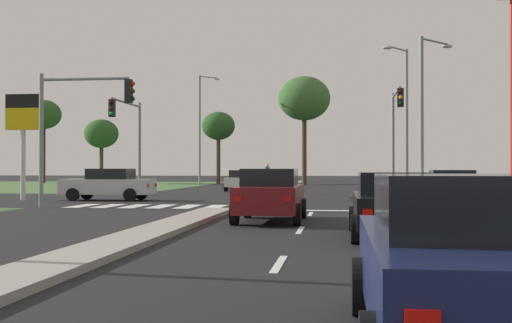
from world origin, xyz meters
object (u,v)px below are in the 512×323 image
(car_black_fourth, at_px, (392,204))
(car_silver_seventh, at_px, (108,184))
(street_lamp_third, at_px, (405,113))
(treeline_third, at_px, (218,127))
(traffic_signal_far_left, at_px, (130,129))
(pedestrian_at_median, at_px, (267,175))
(car_beige_third, at_px, (449,186))
(treeline_fourth, at_px, (304,99))
(car_maroon_second, at_px, (270,195))
(car_white_sixth, at_px, (242,180))
(traffic_signal_far_right, at_px, (396,123))
(fuel_price_totem, at_px, (23,123))
(treeline_second, at_px, (101,134))
(street_lamp_second, at_px, (425,108))
(treeline_near, at_px, (44,115))
(street_lamp_fourth, at_px, (201,125))
(traffic_signal_near_left, at_px, (75,116))
(fastfood_pole_sign, at_px, (512,37))

(car_black_fourth, bearing_deg, car_silver_seventh, 128.65)
(street_lamp_third, distance_m, treeline_third, 30.99)
(traffic_signal_far_left, distance_m, pedestrian_at_median, 8.97)
(car_beige_third, bearing_deg, treeline_fourth, 16.23)
(treeline_third, bearing_deg, car_maroon_second, -77.45)
(car_white_sixth, height_order, traffic_signal_far_right, traffic_signal_far_right)
(car_black_fourth, xyz_separation_m, treeline_fourth, (-4.51, 45.92, 7.34))
(fuel_price_totem, xyz_separation_m, treeline_second, (-8.73, 33.98, 1.24))
(car_maroon_second, distance_m, street_lamp_second, 14.89)
(car_black_fourth, xyz_separation_m, treeline_second, (-25.75, 49.50, 4.35))
(traffic_signal_far_right, xyz_separation_m, street_lamp_third, (0.75, 2.66, 0.78))
(treeline_second, bearing_deg, treeline_near, 166.46)
(car_silver_seventh, bearing_deg, car_maroon_second, -141.27)
(car_white_sixth, relative_size, street_lamp_third, 0.51)
(traffic_signal_far_right, bearing_deg, treeline_near, 139.21)
(car_maroon_second, height_order, traffic_signal_far_left, traffic_signal_far_left)
(car_beige_third, relative_size, treeline_near, 0.48)
(fuel_price_totem, height_order, treeline_third, treeline_third)
(traffic_signal_far_left, xyz_separation_m, fuel_price_totem, (-3.69, -5.59, -0.01))
(treeline_second, relative_size, treeline_fourth, 0.65)
(street_lamp_third, relative_size, treeline_second, 1.30)
(car_silver_seventh, xyz_separation_m, fuel_price_totem, (-4.35, -0.33, 3.07))
(car_white_sixth, distance_m, traffic_signal_far_left, 11.00)
(treeline_near, height_order, treeline_third, treeline_near)
(car_silver_seventh, bearing_deg, pedestrian_at_median, -37.34)
(car_white_sixth, height_order, treeline_second, treeline_second)
(car_black_fourth, relative_size, street_lamp_third, 0.52)
(treeline_fourth, bearing_deg, street_lamp_third, -72.06)
(car_maroon_second, distance_m, car_silver_seventh, 15.01)
(traffic_signal_far_right, relative_size, treeline_third, 0.81)
(car_maroon_second, distance_m, pedestrian_at_median, 20.99)
(car_black_fourth, xyz_separation_m, street_lamp_third, (2.62, 23.90, 4.12))
(traffic_signal_far_left, bearing_deg, street_lamp_fourth, 91.87)
(treeline_near, xyz_separation_m, treeline_fourth, (28.36, -5.30, 0.81))
(street_lamp_third, bearing_deg, treeline_near, 142.41)
(car_maroon_second, bearing_deg, traffic_signal_near_left, 146.63)
(traffic_signal_near_left, height_order, treeline_third, treeline_third)
(treeline_near, distance_m, treeline_second, 7.64)
(street_lamp_third, bearing_deg, treeline_second, 137.94)
(car_beige_third, distance_m, car_black_fourth, 17.12)
(car_black_fourth, bearing_deg, car_white_sixth, 104.98)
(car_white_sixth, bearing_deg, fastfood_pole_sign, 175.63)
(traffic_signal_far_left, bearing_deg, treeline_fourth, 70.42)
(treeline_near, distance_m, treeline_third, 19.39)
(traffic_signal_far_left, relative_size, street_lamp_fourth, 0.54)
(treeline_third, bearing_deg, fuel_price_totem, -95.68)
(pedestrian_at_median, bearing_deg, treeline_fourth, 171.86)
(street_lamp_second, xyz_separation_m, pedestrian_at_median, (-8.63, 7.84, -3.37))
(car_black_fourth, xyz_separation_m, traffic_signal_near_left, (-11.88, 9.81, 2.97))
(car_beige_third, xyz_separation_m, street_lamp_fourth, (-18.10, 27.74, 4.91))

